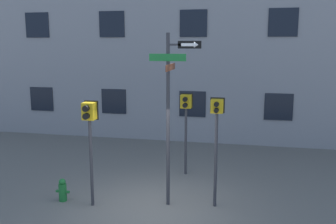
{
  "coord_description": "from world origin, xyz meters",
  "views": [
    {
      "loc": [
        2.18,
        -8.52,
        4.09
      ],
      "look_at": [
        0.29,
        0.35,
        2.42
      ],
      "focal_mm": 40.0,
      "sensor_mm": 36.0,
      "label": 1
    }
  ],
  "objects_px": {
    "pedestrian_signal_left": "(90,125)",
    "fire_hydrant": "(63,190)",
    "street_sign_pole": "(171,105)",
    "pedestrian_signal_right": "(217,124)",
    "pedestrian_signal_across": "(186,111)"
  },
  "relations": [
    {
      "from": "pedestrian_signal_left",
      "to": "fire_hydrant",
      "type": "xyz_separation_m",
      "value": [
        -0.87,
        0.1,
        -1.82
      ]
    },
    {
      "from": "street_sign_pole",
      "to": "pedestrian_signal_left",
      "type": "xyz_separation_m",
      "value": [
        -1.94,
        -0.46,
        -0.47
      ]
    },
    {
      "from": "street_sign_pole",
      "to": "pedestrian_signal_right",
      "type": "xyz_separation_m",
      "value": [
        1.12,
        0.15,
        -0.46
      ]
    },
    {
      "from": "street_sign_pole",
      "to": "pedestrian_signal_left",
      "type": "bearing_deg",
      "value": -166.8
    },
    {
      "from": "pedestrian_signal_left",
      "to": "pedestrian_signal_right",
      "type": "relative_size",
      "value": 0.97
    },
    {
      "from": "fire_hydrant",
      "to": "pedestrian_signal_across",
      "type": "bearing_deg",
      "value": 43.84
    },
    {
      "from": "pedestrian_signal_right",
      "to": "fire_hydrant",
      "type": "bearing_deg",
      "value": -172.66
    },
    {
      "from": "street_sign_pole",
      "to": "fire_hydrant",
      "type": "bearing_deg",
      "value": -172.75
    },
    {
      "from": "pedestrian_signal_right",
      "to": "pedestrian_signal_across",
      "type": "xyz_separation_m",
      "value": [
        -1.12,
        2.2,
        -0.1
      ]
    },
    {
      "from": "pedestrian_signal_left",
      "to": "street_sign_pole",
      "type": "bearing_deg",
      "value": 13.2
    },
    {
      "from": "street_sign_pole",
      "to": "pedestrian_signal_left",
      "type": "distance_m",
      "value": 2.05
    },
    {
      "from": "pedestrian_signal_right",
      "to": "pedestrian_signal_across",
      "type": "height_order",
      "value": "pedestrian_signal_right"
    },
    {
      "from": "street_sign_pole",
      "to": "fire_hydrant",
      "type": "xyz_separation_m",
      "value": [
        -2.82,
        -0.36,
        -2.29
      ]
    },
    {
      "from": "pedestrian_signal_right",
      "to": "fire_hydrant",
      "type": "relative_size",
      "value": 4.54
    },
    {
      "from": "street_sign_pole",
      "to": "pedestrian_signal_left",
      "type": "height_order",
      "value": "street_sign_pole"
    }
  ]
}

